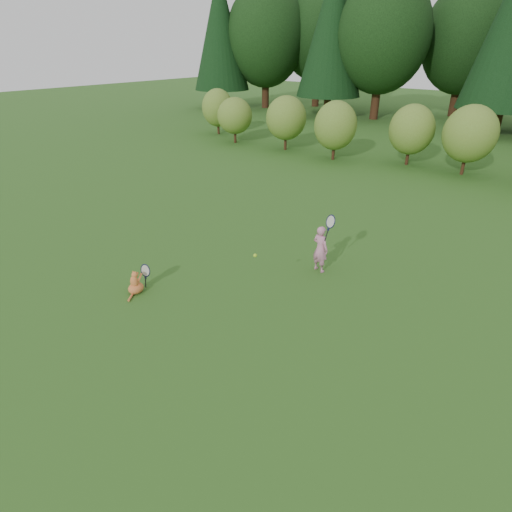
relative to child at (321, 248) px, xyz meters
The scene contains 5 objects.
ground 2.55m from the child, 114.87° to the right, with size 100.00×100.00×0.00m, color #264B15.
shrub_row 10.83m from the child, 95.53° to the left, with size 28.00×3.00×2.80m, color #5D7123, non-canonical shape.
child is the anchor object (origin of this frame).
cat 4.39m from the child, 127.68° to the right, with size 0.45×0.72×0.74m.
tennis_ball 2.19m from the child, 99.13° to the right, with size 0.08×0.08×0.08m.
Camera 1 is at (5.66, -5.98, 5.05)m, focal length 30.00 mm.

